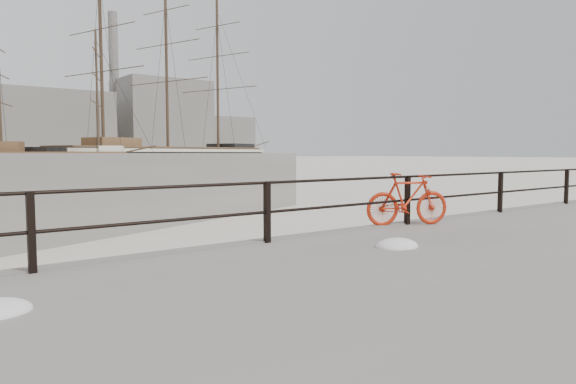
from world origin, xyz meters
TOP-DOWN VIEW (x-y plane):
  - ground at (0.00, 0.00)m, footprint 400.00×400.00m
  - guardrail at (0.00, -0.15)m, footprint 28.00×0.10m
  - bicycle at (-3.62, -0.25)m, footprint 1.73×0.93m
  - barque_black at (32.14, 90.38)m, footprint 70.65×42.53m
  - schooner_mid at (6.82, 75.65)m, footprint 32.06×23.38m
  - industrial_west at (20.00, 140.00)m, footprint 32.00×18.00m
  - industrial_mid at (55.00, 145.00)m, footprint 26.00×20.00m
  - industrial_east at (78.00, 150.00)m, footprint 20.00×16.00m
  - smokestack at (42.00, 150.00)m, footprint 2.80×2.80m

SIDE VIEW (x-z plane):
  - ground at x=0.00m, z-range 0.00..0.00m
  - barque_black at x=32.14m, z-range -18.75..18.75m
  - schooner_mid at x=6.82m, z-range -10.59..10.59m
  - guardrail at x=0.00m, z-range 0.35..1.35m
  - bicycle at x=-3.62m, z-range 0.35..1.42m
  - industrial_east at x=78.00m, z-range 0.00..14.00m
  - industrial_west at x=20.00m, z-range 0.00..18.00m
  - industrial_mid at x=55.00m, z-range 0.00..24.00m
  - smokestack at x=42.00m, z-range 0.00..44.00m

